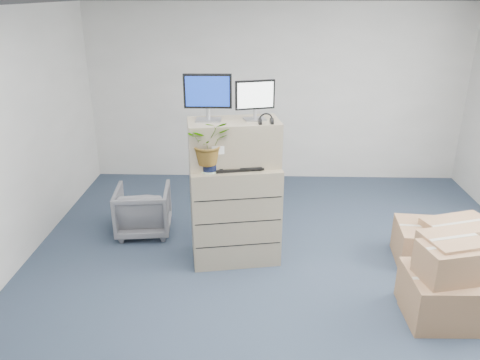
% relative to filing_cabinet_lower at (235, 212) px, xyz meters
% --- Properties ---
extents(ground, '(7.00, 7.00, 0.00)m').
position_rel_filing_cabinet_lower_xyz_m(ground, '(0.56, -0.89, -0.58)').
color(ground, '#283748').
rests_on(ground, ground).
extents(wall_back, '(6.00, 0.02, 2.80)m').
position_rel_filing_cabinet_lower_xyz_m(wall_back, '(0.56, 2.62, 0.82)').
color(wall_back, '#B8B7AE').
rests_on(wall_back, ground).
extents(filing_cabinet_lower, '(1.07, 0.76, 1.15)m').
position_rel_filing_cabinet_lower_xyz_m(filing_cabinet_lower, '(0.00, 0.00, 0.00)').
color(filing_cabinet_lower, gray).
rests_on(filing_cabinet_lower, ground).
extents(filing_cabinet_upper, '(1.06, 0.66, 0.49)m').
position_rel_filing_cabinet_lower_xyz_m(filing_cabinet_upper, '(-0.01, 0.05, 0.82)').
color(filing_cabinet_upper, gray).
rests_on(filing_cabinet_upper, filing_cabinet_lower).
extents(monitor_left, '(0.51, 0.20, 0.50)m').
position_rel_filing_cabinet_lower_xyz_m(monitor_left, '(-0.28, 0.03, 1.35)').
color(monitor_left, '#99999E').
rests_on(monitor_left, filing_cabinet_upper).
extents(monitor_right, '(0.42, 0.22, 0.43)m').
position_rel_filing_cabinet_lower_xyz_m(monitor_right, '(0.22, 0.09, 1.31)').
color(monitor_right, '#99999E').
rests_on(monitor_right, filing_cabinet_upper).
extents(headphones, '(0.15, 0.04, 0.15)m').
position_rel_filing_cabinet_lower_xyz_m(headphones, '(0.33, -0.07, 1.11)').
color(headphones, black).
rests_on(headphones, filing_cabinet_upper).
extents(keyboard, '(0.56, 0.33, 0.03)m').
position_rel_filing_cabinet_lower_xyz_m(keyboard, '(0.05, -0.10, 0.59)').
color(keyboard, black).
rests_on(keyboard, filing_cabinet_lower).
extents(mouse, '(0.11, 0.08, 0.03)m').
position_rel_filing_cabinet_lower_xyz_m(mouse, '(0.31, -0.02, 0.59)').
color(mouse, silver).
rests_on(mouse, filing_cabinet_lower).
extents(water_bottle, '(0.07, 0.07, 0.25)m').
position_rel_filing_cabinet_lower_xyz_m(water_bottle, '(0.03, 0.02, 0.70)').
color(water_bottle, gray).
rests_on(water_bottle, filing_cabinet_lower).
extents(phone_dock, '(0.07, 0.06, 0.15)m').
position_rel_filing_cabinet_lower_xyz_m(phone_dock, '(-0.01, 0.03, 0.62)').
color(phone_dock, silver).
rests_on(phone_dock, filing_cabinet_lower).
extents(external_drive, '(0.26, 0.22, 0.07)m').
position_rel_filing_cabinet_lower_xyz_m(external_drive, '(0.28, 0.17, 0.61)').
color(external_drive, black).
rests_on(external_drive, filing_cabinet_lower).
extents(tissue_box, '(0.28, 0.22, 0.09)m').
position_rel_filing_cabinet_lower_xyz_m(tissue_box, '(0.28, 0.16, 0.69)').
color(tissue_box, '#3F76D8').
rests_on(tissue_box, external_drive).
extents(potted_plant, '(0.51, 0.55, 0.46)m').
position_rel_filing_cabinet_lower_xyz_m(potted_plant, '(-0.26, -0.19, 0.84)').
color(potted_plant, '#A1B894').
rests_on(potted_plant, filing_cabinet_lower).
extents(office_chair, '(0.73, 0.69, 0.69)m').
position_rel_filing_cabinet_lower_xyz_m(office_chair, '(-1.21, 0.56, -0.23)').
color(office_chair, slate).
rests_on(office_chair, ground).
extents(cardboard_boxes, '(1.28, 1.68, 0.83)m').
position_rel_filing_cabinet_lower_xyz_m(cardboard_boxes, '(2.18, -0.60, -0.27)').
color(cardboard_boxes, '#9E744C').
rests_on(cardboard_boxes, ground).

